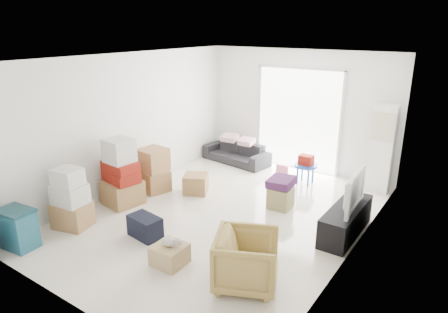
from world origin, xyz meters
TOP-DOWN VIEW (x-y plane):
  - room_shell at (0.00, 0.00)m, footprint 4.98×6.48m
  - sliding_door at (0.00, 2.98)m, footprint 2.10×0.04m
  - ac_tower at (1.95, 2.65)m, footprint 0.45×0.30m
  - tv_console at (2.00, 0.54)m, footprint 0.42×1.41m
  - television at (2.00, 0.54)m, footprint 0.66×1.06m
  - sofa at (-1.34, 2.50)m, footprint 1.73×0.71m
  - pillow_left at (-1.56, 2.54)m, footprint 0.40×0.32m
  - pillow_right at (-1.05, 2.49)m, footprint 0.33×0.27m
  - armchair at (1.39, -1.48)m, footprint 0.98×1.00m
  - storage_bins at (-1.90, -2.63)m, footprint 0.57×0.43m
  - box_stack_a at (-1.80, -1.77)m, footprint 0.66×0.59m
  - box_stack_b at (-1.80, -0.69)m, footprint 0.74×0.70m
  - box_stack_c at (-1.77, 0.11)m, footprint 0.69×0.62m
  - loose_box at (-1.00, 0.49)m, footprint 0.61×0.61m
  - duffel_bag at (-0.57, -1.34)m, footprint 0.57×0.39m
  - ottoman at (0.70, 0.82)m, footprint 0.42×0.42m
  - blanket at (0.70, 0.82)m, footprint 0.44×0.44m
  - kids_table at (0.59, 2.18)m, footprint 0.49×0.49m
  - toy_walker at (0.16, 1.89)m, footprint 0.31×0.27m
  - wood_crate at (0.26, -1.69)m, footprint 0.44×0.44m
  - plush_bunny at (0.29, -1.68)m, footprint 0.30×0.17m

SIDE VIEW (x-z plane):
  - toy_walker at x=0.16m, z-range -0.08..0.30m
  - wood_crate at x=0.26m, z-range 0.00..0.29m
  - duffel_bag at x=-0.57m, z-range 0.00..0.34m
  - loose_box at x=-1.00m, z-range 0.00..0.37m
  - ottoman at x=0.70m, z-range 0.00..0.39m
  - tv_console at x=2.00m, z-range 0.00..0.47m
  - storage_bins at x=-1.90m, z-range 0.00..0.62m
  - sofa at x=-1.34m, z-range 0.00..0.66m
  - plush_bunny at x=0.29m, z-range 0.28..0.43m
  - armchair at x=1.39m, z-range 0.00..0.79m
  - box_stack_c at x=-1.77m, z-range -0.01..0.86m
  - kids_table at x=0.59m, z-range 0.13..0.75m
  - box_stack_a at x=-1.80m, z-range -0.05..0.96m
  - blanket at x=0.70m, z-range 0.39..0.53m
  - television at x=2.00m, z-range 0.47..0.60m
  - box_stack_b at x=-1.80m, z-range -0.08..1.17m
  - pillow_right at x=-1.05m, z-range 0.66..0.77m
  - pillow_left at x=-1.56m, z-range 0.66..0.78m
  - ac_tower at x=1.95m, z-range 0.00..1.75m
  - sliding_door at x=0.00m, z-range 0.08..2.41m
  - room_shell at x=0.00m, z-range -0.24..2.94m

